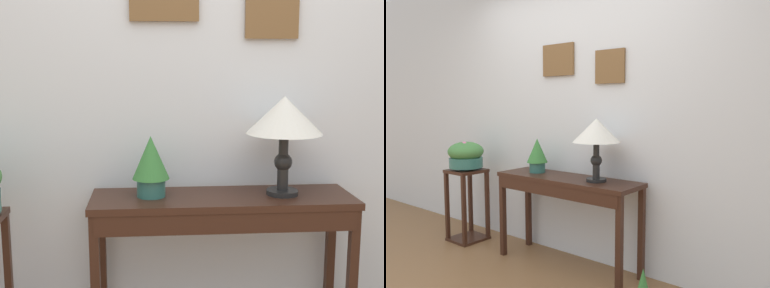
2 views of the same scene
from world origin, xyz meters
The scene contains 6 objects.
back_wall_with_art centered at (0.00, 1.48, 1.40)m, with size 9.00×0.13×2.80m.
console_table centered at (0.03, 1.17, 0.67)m, with size 1.32×0.39×0.78m.
table_lamp centered at (0.34, 1.20, 1.16)m, with size 0.38×0.38×0.50m.
potted_plant_on_console centered at (-0.33, 1.21, 0.95)m, with size 0.19×0.19×0.31m.
pedestal_stand_left centered at (-1.19, 1.08, 0.37)m, with size 0.33×0.33×0.74m.
planter_bowl_wide centered at (-1.19, 1.08, 0.88)m, with size 0.35×0.35×0.29m.
Camera 2 is at (2.10, -1.28, 1.38)m, focal length 36.41 mm.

